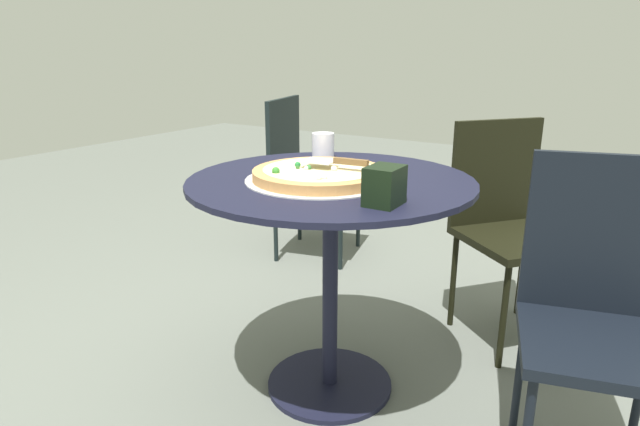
{
  "coord_description": "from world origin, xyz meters",
  "views": [
    {
      "loc": [
        0.85,
        -1.41,
        1.14
      ],
      "look_at": [
        -0.02,
        -0.04,
        0.64
      ],
      "focal_mm": 30.32,
      "sensor_mm": 36.0,
      "label": 1
    }
  ],
  "objects_px": {
    "drinking_cup": "(323,146)",
    "patio_chair_far": "(509,216)",
    "pizza_server": "(336,161)",
    "pizza_on_tray": "(320,175)",
    "patio_chair_corner": "(305,166)",
    "napkin_dispenser": "(384,186)",
    "patio_chair_near": "(598,304)",
    "patio_table": "(330,229)"
  },
  "relations": [
    {
      "from": "patio_chair_near",
      "to": "patio_chair_corner",
      "type": "height_order",
      "value": "patio_chair_near"
    },
    {
      "from": "drinking_cup",
      "to": "pizza_on_tray",
      "type": "bearing_deg",
      "value": -59.59
    },
    {
      "from": "pizza_server",
      "to": "patio_chair_far",
      "type": "xyz_separation_m",
      "value": [
        0.36,
        0.74,
        -0.31
      ]
    },
    {
      "from": "pizza_on_tray",
      "to": "patio_chair_far",
      "type": "distance_m",
      "value": 0.9
    },
    {
      "from": "pizza_on_tray",
      "to": "patio_chair_corner",
      "type": "relative_size",
      "value": 0.53
    },
    {
      "from": "patio_chair_far",
      "to": "patio_chair_corner",
      "type": "distance_m",
      "value": 1.23
    },
    {
      "from": "patio_chair_corner",
      "to": "patio_chair_near",
      "type": "bearing_deg",
      "value": -32.0
    },
    {
      "from": "drinking_cup",
      "to": "patio_chair_far",
      "type": "height_order",
      "value": "patio_chair_far"
    },
    {
      "from": "patio_table",
      "to": "napkin_dispenser",
      "type": "distance_m",
      "value": 0.39
    },
    {
      "from": "pizza_on_tray",
      "to": "drinking_cup",
      "type": "height_order",
      "value": "drinking_cup"
    },
    {
      "from": "patio_table",
      "to": "pizza_server",
      "type": "distance_m",
      "value": 0.23
    },
    {
      "from": "patio_table",
      "to": "pizza_server",
      "type": "bearing_deg",
      "value": -29.2
    },
    {
      "from": "pizza_server",
      "to": "drinking_cup",
      "type": "xyz_separation_m",
      "value": [
        -0.22,
        0.28,
        -0.01
      ]
    },
    {
      "from": "patio_chair_near",
      "to": "patio_chair_far",
      "type": "height_order",
      "value": "patio_chair_near"
    },
    {
      "from": "pizza_on_tray",
      "to": "patio_chair_corner",
      "type": "distance_m",
      "value": 1.36
    },
    {
      "from": "pizza_server",
      "to": "napkin_dispenser",
      "type": "distance_m",
      "value": 0.29
    },
    {
      "from": "napkin_dispenser",
      "to": "patio_chair_near",
      "type": "relative_size",
      "value": 0.12
    },
    {
      "from": "patio_table",
      "to": "pizza_on_tray",
      "type": "distance_m",
      "value": 0.19
    },
    {
      "from": "patio_table",
      "to": "pizza_server",
      "type": "height_order",
      "value": "pizza_server"
    },
    {
      "from": "patio_table",
      "to": "pizza_server",
      "type": "relative_size",
      "value": 4.2
    },
    {
      "from": "pizza_on_tray",
      "to": "pizza_server",
      "type": "distance_m",
      "value": 0.06
    },
    {
      "from": "drinking_cup",
      "to": "patio_chair_near",
      "type": "bearing_deg",
      "value": -12.26
    },
    {
      "from": "drinking_cup",
      "to": "patio_table",
      "type": "bearing_deg",
      "value": -53.76
    },
    {
      "from": "patio_chair_far",
      "to": "patio_chair_corner",
      "type": "height_order",
      "value": "patio_chair_corner"
    },
    {
      "from": "napkin_dispenser",
      "to": "patio_chair_near",
      "type": "distance_m",
      "value": 0.63
    },
    {
      "from": "patio_table",
      "to": "patio_chair_far",
      "type": "xyz_separation_m",
      "value": [
        0.39,
        0.72,
        -0.08
      ]
    },
    {
      "from": "pizza_server",
      "to": "patio_chair_far",
      "type": "distance_m",
      "value": 0.88
    },
    {
      "from": "pizza_on_tray",
      "to": "patio_chair_far",
      "type": "height_order",
      "value": "patio_chair_far"
    },
    {
      "from": "napkin_dispenser",
      "to": "patio_chair_near",
      "type": "xyz_separation_m",
      "value": [
        0.51,
        0.23,
        -0.3
      ]
    },
    {
      "from": "napkin_dispenser",
      "to": "drinking_cup",
      "type": "bearing_deg",
      "value": 45.26
    },
    {
      "from": "pizza_server",
      "to": "drinking_cup",
      "type": "distance_m",
      "value": 0.36
    },
    {
      "from": "patio_chair_corner",
      "to": "patio_chair_far",
      "type": "bearing_deg",
      "value": -14.85
    },
    {
      "from": "pizza_on_tray",
      "to": "patio_chair_corner",
      "type": "bearing_deg",
      "value": 126.0
    },
    {
      "from": "patio_chair_far",
      "to": "pizza_server",
      "type": "bearing_deg",
      "value": -116.13
    },
    {
      "from": "drinking_cup",
      "to": "napkin_dispenser",
      "type": "relative_size",
      "value": 0.89
    },
    {
      "from": "patio_table",
      "to": "pizza_on_tray",
      "type": "xyz_separation_m",
      "value": [
        -0.02,
        -0.04,
        0.19
      ]
    },
    {
      "from": "drinking_cup",
      "to": "patio_chair_corner",
      "type": "bearing_deg",
      "value": 127.99
    },
    {
      "from": "drinking_cup",
      "to": "napkin_dispenser",
      "type": "bearing_deg",
      "value": -43.64
    },
    {
      "from": "pizza_on_tray",
      "to": "pizza_server",
      "type": "xyz_separation_m",
      "value": [
        0.04,
        0.02,
        0.04
      ]
    },
    {
      "from": "drinking_cup",
      "to": "patio_chair_corner",
      "type": "distance_m",
      "value": 1.02
    },
    {
      "from": "patio_chair_near",
      "to": "patio_chair_corner",
      "type": "distance_m",
      "value": 1.86
    },
    {
      "from": "patio_chair_far",
      "to": "napkin_dispenser",
      "type": "bearing_deg",
      "value": -97.61
    }
  ]
}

